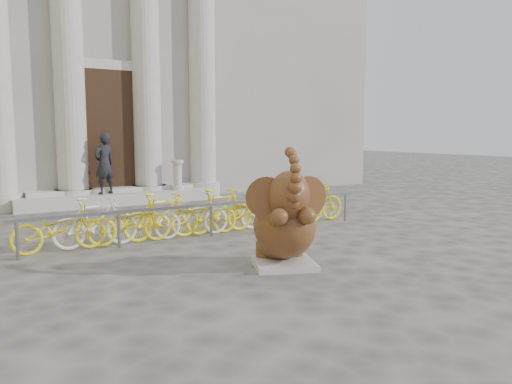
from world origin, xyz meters
TOP-DOWN VIEW (x-y plane):
  - ground at (0.00, 0.00)m, footprint 80.00×80.00m
  - classical_building at (0.00, 14.93)m, footprint 22.00×10.70m
  - entrance_steps at (0.00, 9.40)m, footprint 6.00×1.20m
  - elephant_statue at (0.29, 0.54)m, footprint 1.35×1.59m
  - bike_rack at (0.33, 3.65)m, footprint 8.00×0.53m
  - pedestrian at (-0.38, 9.25)m, footprint 0.80×0.67m
  - balustrade_post at (1.94, 9.10)m, footprint 0.40×0.40m

SIDE VIEW (x-z plane):
  - ground at x=0.00m, z-range 0.00..0.00m
  - entrance_steps at x=0.00m, z-range 0.00..0.36m
  - bike_rack at x=0.33m, z-range 0.00..1.00m
  - elephant_statue at x=0.29m, z-range -0.27..1.73m
  - balustrade_post at x=1.94m, z-range 0.32..1.30m
  - pedestrian at x=-0.38m, z-range 0.36..2.23m
  - classical_building at x=0.00m, z-range -0.02..11.98m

